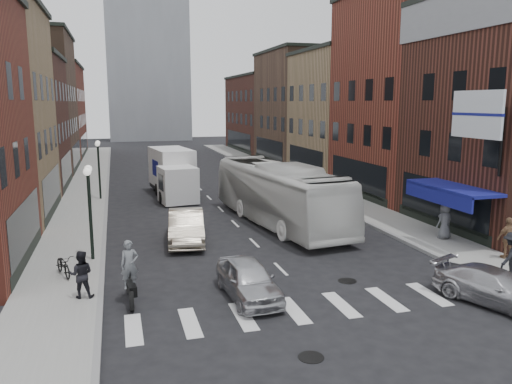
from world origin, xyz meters
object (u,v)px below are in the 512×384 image
(streetlamp_far, at_px, (98,159))
(sedan_left_near, at_px, (248,279))
(transit_bus, at_px, (279,194))
(ped_left_solo, at_px, (81,274))
(motorcycle_rider, at_px, (130,274))
(billboard_sign, at_px, (478,116))
(parked_bicycle, at_px, (63,265))
(streetlamp_near, at_px, (89,195))
(ped_right_b, at_px, (508,238))
(sedan_left_far, at_px, (186,227))
(box_truck, at_px, (173,174))
(ped_right_c, at_px, (445,221))
(curb_car, at_px, (495,287))
(ped_right_a, at_px, (512,257))
(bike_rack, at_px, (84,271))

(streetlamp_far, distance_m, sedan_left_near, 20.39)
(transit_bus, xyz_separation_m, ped_left_solo, (-9.90, -8.65, -0.74))
(streetlamp_far, distance_m, motorcycle_rider, 19.06)
(billboard_sign, xyz_separation_m, parked_bicycle, (-16.98, 1.66, -5.56))
(streetlamp_near, height_order, ped_right_b, streetlamp_near)
(transit_bus, height_order, sedan_left_far, transit_bus)
(box_truck, height_order, sedan_left_far, box_truck)
(streetlamp_near, relative_size, sedan_left_near, 1.05)
(streetlamp_near, height_order, transit_bus, streetlamp_near)
(ped_left_solo, bearing_deg, ped_right_c, -162.00)
(streetlamp_far, height_order, transit_bus, streetlamp_far)
(billboard_sign, xyz_separation_m, sedan_left_near, (-10.63, -2.04, -5.47))
(sedan_left_near, bearing_deg, transit_bus, 63.01)
(billboard_sign, height_order, curb_car, billboard_sign)
(streetlamp_near, xyz_separation_m, sedan_left_far, (4.26, 2.00, -2.14))
(billboard_sign, xyz_separation_m, ped_left_solo, (-16.17, -0.83, -5.16))
(streetlamp_far, bearing_deg, transit_bus, -44.88)
(box_truck, bearing_deg, parked_bicycle, -118.46)
(transit_bus, distance_m, parked_bicycle, 12.41)
(sedan_left_near, height_order, ped_right_a, ped_right_a)
(streetlamp_far, height_order, bike_rack, streetlamp_far)
(ped_right_c, bearing_deg, ped_left_solo, -0.20)
(billboard_sign, relative_size, sedan_left_far, 0.79)
(ped_right_a, relative_size, ped_right_c, 1.06)
(sedan_left_far, xyz_separation_m, ped_right_c, (12.12, -3.25, 0.25))
(streetlamp_near, distance_m, streetlamp_far, 14.00)
(bike_rack, xyz_separation_m, curb_car, (13.37, -5.65, 0.05))
(motorcycle_rider, relative_size, ped_left_solo, 1.34)
(motorcycle_rider, relative_size, sedan_left_far, 0.47)
(bike_rack, height_order, curb_car, curb_car)
(streetlamp_near, bearing_deg, sedan_left_near, -45.97)
(ped_right_b, bearing_deg, billboard_sign, -44.84)
(parked_bicycle, bearing_deg, sedan_left_near, -50.68)
(motorcycle_rider, distance_m, sedan_left_near, 4.01)
(motorcycle_rider, relative_size, sedan_left_near, 0.56)
(sedan_left_far, bearing_deg, ped_left_solo, -117.82)
(transit_bus, bearing_deg, streetlamp_far, 127.93)
(bike_rack, relative_size, transit_bus, 0.07)
(ped_left_solo, distance_m, ped_right_a, 15.48)
(curb_car, bearing_deg, sedan_left_near, 137.82)
(box_truck, distance_m, ped_left_solo, 19.18)
(sedan_left_near, distance_m, parked_bicycle, 7.35)
(streetlamp_far, relative_size, box_truck, 0.51)
(ped_left_solo, height_order, ped_right_a, ped_right_a)
(streetlamp_far, bearing_deg, ped_right_a, -54.28)
(streetlamp_near, height_order, parked_bicycle, streetlamp_near)
(transit_bus, relative_size, ped_right_b, 6.91)
(billboard_sign, distance_m, box_truck, 21.21)
(streetlamp_far, xyz_separation_m, transit_bus, (9.73, -9.68, -1.20))
(box_truck, height_order, sedan_left_near, box_truck)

